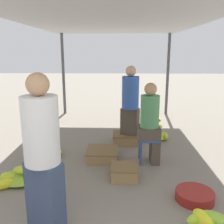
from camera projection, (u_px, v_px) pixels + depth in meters
name	position (u px, v px, depth m)	size (l,w,h in m)	color
canopy_post_back_left	(63.00, 75.00, 7.24)	(0.08, 0.08, 2.31)	#4C4C51
canopy_post_back_right	(168.00, 75.00, 7.16)	(0.08, 0.08, 2.31)	#4C4C51
canopy_tarp	(113.00, 20.00, 4.28)	(3.42, 5.85, 0.04)	#B2B2B7
vendor_foreground	(43.00, 154.00, 2.39)	(0.46, 0.46, 1.62)	#384766
stool	(149.00, 142.00, 4.11)	(0.34, 0.34, 0.43)	#384C84
vendor_seated	(151.00, 122.00, 4.03)	(0.35, 0.35, 1.33)	#4C4238
basin_black	(195.00, 196.00, 3.09)	(0.47, 0.47, 0.12)	maroon
banana_pile_left_0	(44.00, 152.00, 4.39)	(0.61, 0.56, 0.29)	#B1CB2C
banana_pile_left_1	(21.00, 176.00, 3.55)	(0.61, 0.61, 0.21)	yellow
banana_pile_right_0	(156.00, 135.00, 5.26)	(0.53, 0.46, 0.33)	#A8C82E
banana_pile_right_2	(152.00, 117.00, 6.72)	(0.46, 0.58, 0.27)	#96C031
crate_near	(102.00, 154.00, 4.28)	(0.53, 0.53, 0.18)	#9E7A4C
crate_mid	(125.00, 138.00, 5.07)	(0.50, 0.50, 0.19)	#9E7A4C
crate_far	(124.00, 172.00, 3.64)	(0.39, 0.39, 0.19)	#9E7A4C
shopper_walking_mid	(130.00, 104.00, 4.87)	(0.43, 0.43, 1.55)	#4C4238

